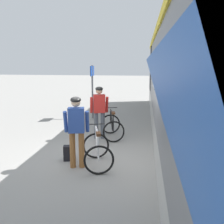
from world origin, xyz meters
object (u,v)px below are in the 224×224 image
object	(u,v)px
bicycle_near_white	(97,151)
cyclist_near_in_blue	(76,126)
cyclist_far_in_red	(99,108)
backpack_on_platform	(69,153)
platform_sign_post	(92,83)
bicycle_far_black	(112,126)

from	to	relation	value
bicycle_near_white	cyclist_near_in_blue	bearing A→B (deg)	-164.75
cyclist_far_in_red	backpack_on_platform	distance (m)	2.25
cyclist_far_in_red	bicycle_near_white	xyz separation A→B (m)	(0.36, -2.30, -0.65)
bicycle_near_white	platform_sign_post	distance (m)	5.60
cyclist_near_in_blue	bicycle_near_white	distance (m)	0.82
bicycle_far_black	backpack_on_platform	size ratio (longest dim) A/B	3.02
bicycle_near_white	bicycle_far_black	xyz separation A→B (m)	(0.06, 2.41, 0.00)
backpack_on_platform	cyclist_near_in_blue	bearing A→B (deg)	-63.09
cyclist_far_in_red	bicycle_far_black	bearing A→B (deg)	14.84
cyclist_near_in_blue	backpack_on_platform	distance (m)	1.00
cyclist_far_in_red	backpack_on_platform	bearing A→B (deg)	-102.85
cyclist_near_in_blue	bicycle_far_black	xyz separation A→B (m)	(0.54, 2.54, -0.65)
bicycle_far_black	bicycle_near_white	bearing A→B (deg)	-91.32
cyclist_far_in_red	bicycle_near_white	distance (m)	2.41
bicycle_far_black	backpack_on_platform	xyz separation A→B (m)	(-0.87, -2.13, -0.20)
cyclist_far_in_red	bicycle_far_black	world-z (taller)	cyclist_far_in_red
bicycle_near_white	backpack_on_platform	size ratio (longest dim) A/B	3.04
cyclist_near_in_blue	cyclist_far_in_red	xyz separation A→B (m)	(0.12, 2.43, 0.00)
bicycle_near_white	platform_sign_post	size ratio (longest dim) A/B	0.51
bicycle_far_black	platform_sign_post	xyz separation A→B (m)	(-1.27, 2.92, 1.22)
bicycle_far_black	backpack_on_platform	distance (m)	2.32
cyclist_far_in_red	platform_sign_post	xyz separation A→B (m)	(-0.86, 3.03, 0.57)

